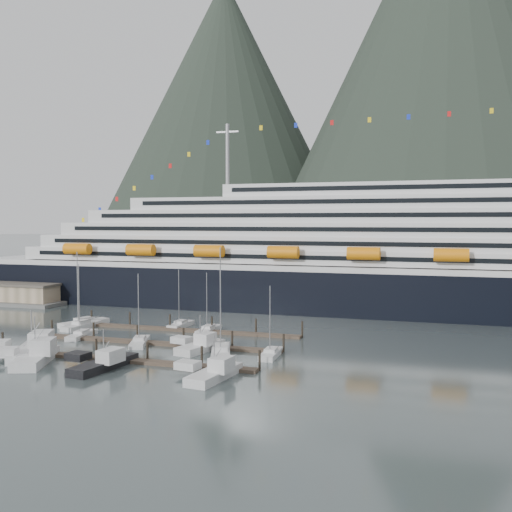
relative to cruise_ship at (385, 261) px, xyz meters
The scene contains 19 objects.
ground 63.76m from the cruise_ship, 118.66° to the right, with size 1600.00×1600.00×0.00m, color #4A5757.
mountains 555.11m from the cruise_ship, 87.59° to the left, with size 870.00×440.00×420.00m.
cruise_ship is the anchor object (origin of this frame).
dock_near 74.63m from the cruise_ship, 118.31° to the right, with size 48.18×2.28×3.20m.
dock_mid 63.65m from the cruise_ship, 123.96° to the right, with size 48.18×2.28×3.20m.
dock_far 53.59m from the cruise_ship, 131.95° to the right, with size 48.18×2.28×3.20m.
sailboat_a 70.74m from the cruise_ship, 142.49° to the right, with size 3.50×9.74×15.95m.
sailboat_b 71.88m from the cruise_ship, 134.68° to the right, with size 3.37×8.96×13.17m.
sailboat_c 65.32m from the cruise_ship, 124.50° to the right, with size 5.34×9.13×12.88m.
sailboat_d 61.09m from the cruise_ship, 109.32° to the right, with size 7.00×12.56×17.96m.
sailboat_e 70.09m from the cruise_ship, 145.26° to the right, with size 6.62×10.92×13.23m.
sailboat_f 52.21m from the cruise_ship, 136.63° to the right, with size 2.59×8.17×12.17m.
sailboat_g 49.70m from the cruise_ship, 127.76° to the right, with size 2.47×9.07×11.97m.
sailboat_h 57.21m from the cruise_ship, 102.40° to the right, with size 2.80×8.11×11.76m.
trawler_a 82.64m from the cruise_ship, 126.68° to the right, with size 12.34×15.04×8.11m.
trawler_b 83.87m from the cruise_ship, 122.66° to the right, with size 10.53×12.71×7.90m.
trawler_c 77.99m from the cruise_ship, 115.40° to the right, with size 9.12×12.83×6.37m.
trawler_d 72.53m from the cruise_ship, 102.64° to the right, with size 8.44×11.37×6.56m.
trawler_e 60.63m from the cruise_ship, 114.25° to the right, with size 8.27×10.65×6.59m.
Camera 1 is at (44.73, -89.70, 21.49)m, focal length 42.00 mm.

